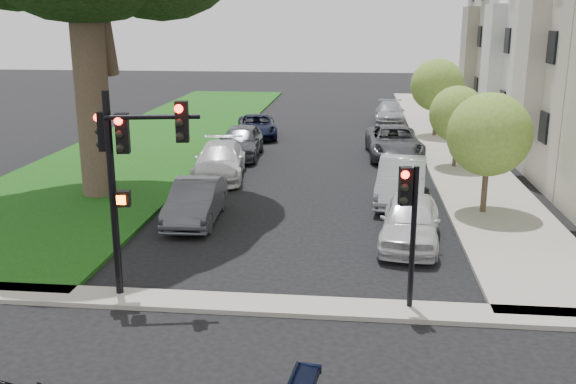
# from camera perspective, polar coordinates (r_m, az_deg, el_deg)

# --- Properties ---
(ground) EXTENTS (140.00, 140.00, 0.00)m
(ground) POSITION_cam_1_polar(r_m,az_deg,el_deg) (13.48, -2.35, -13.88)
(ground) COLOR black
(ground) RESTS_ON ground
(grass_strip) EXTENTS (8.00, 44.00, 0.12)m
(grass_strip) POSITION_cam_1_polar(r_m,az_deg,el_deg) (37.80, -10.57, 5.05)
(grass_strip) COLOR #1A3B0F
(grass_strip) RESTS_ON ground
(sidewalk_right) EXTENTS (3.50, 44.00, 0.12)m
(sidewalk_right) POSITION_cam_1_polar(r_m,az_deg,el_deg) (36.57, 13.89, 4.53)
(sidewalk_right) COLOR #A19E92
(sidewalk_right) RESTS_ON ground
(sidewalk_cross) EXTENTS (60.00, 1.00, 0.12)m
(sidewalk_cross) POSITION_cam_1_polar(r_m,az_deg,el_deg) (15.21, -1.23, -10.05)
(sidewalk_cross) COLOR #A19E92
(sidewalk_cross) RESTS_ON ground
(house_c) EXTENTS (7.70, 7.55, 15.97)m
(house_c) POSITION_cam_1_polar(r_m,az_deg,el_deg) (36.25, 24.07, 14.54)
(house_c) COLOR silver
(house_c) RESTS_ON ground
(house_d) EXTENTS (7.70, 7.55, 15.97)m
(house_d) POSITION_cam_1_polar(r_m,az_deg,el_deg) (43.47, 21.07, 14.73)
(house_d) COLOR tan
(house_d) RESTS_ON ground
(small_tree_a) EXTENTS (2.81, 2.81, 4.21)m
(small_tree_a) POSITION_cam_1_polar(r_m,az_deg,el_deg) (22.48, 17.43, 4.90)
(small_tree_a) COLOR #362C1E
(small_tree_a) RESTS_ON ground
(small_tree_b) EXTENTS (2.48, 2.48, 3.72)m
(small_tree_b) POSITION_cam_1_polar(r_m,az_deg,el_deg) (29.36, 14.83, 6.71)
(small_tree_b) COLOR #362C1E
(small_tree_b) RESTS_ON ground
(small_tree_c) EXTENTS (2.95, 2.95, 4.42)m
(small_tree_c) POSITION_cam_1_polar(r_m,az_deg,el_deg) (37.18, 13.11, 9.24)
(small_tree_c) COLOR #362C1E
(small_tree_c) RESTS_ON ground
(traffic_signal_main) EXTENTS (2.44, 0.65, 4.99)m
(traffic_signal_main) POSITION_cam_1_polar(r_m,az_deg,el_deg) (15.14, -14.10, 2.90)
(traffic_signal_main) COLOR black
(traffic_signal_main) RESTS_ON ground
(traffic_signal_secondary) EXTENTS (0.45, 0.37, 3.43)m
(traffic_signal_secondary) POSITION_cam_1_polar(r_m,az_deg,el_deg) (14.50, 10.71, -1.74)
(traffic_signal_secondary) COLOR black
(traffic_signal_secondary) RESTS_ON ground
(car_parked_0) EXTENTS (2.18, 4.42, 1.45)m
(car_parked_0) POSITION_cam_1_polar(r_m,az_deg,el_deg) (19.42, 10.81, -2.54)
(car_parked_0) COLOR silver
(car_parked_0) RESTS_ON ground
(car_parked_1) EXTENTS (2.19, 4.97, 1.59)m
(car_parked_1) POSITION_cam_1_polar(r_m,az_deg,el_deg) (23.87, 10.07, 1.01)
(car_parked_1) COLOR #999BA0
(car_parked_1) RESTS_ON ground
(car_parked_2) EXTENTS (2.78, 5.54, 1.50)m
(car_parked_2) POSITION_cam_1_polar(r_m,az_deg,el_deg) (31.53, 9.41, 4.40)
(car_parked_2) COLOR #3F4247
(car_parked_2) RESTS_ON ground
(car_parked_4) EXTENTS (1.97, 4.59, 1.32)m
(car_parked_4) POSITION_cam_1_polar(r_m,az_deg,el_deg) (42.16, 9.04, 6.98)
(car_parked_4) COLOR #999BA0
(car_parked_4) RESTS_ON ground
(car_parked_5) EXTENTS (1.64, 4.26, 1.38)m
(car_parked_5) POSITION_cam_1_polar(r_m,az_deg,el_deg) (21.42, -8.20, -0.82)
(car_parked_5) COLOR #3F4247
(car_parked_5) RESTS_ON ground
(car_parked_6) EXTENTS (2.63, 5.21, 1.45)m
(car_parked_6) POSITION_cam_1_polar(r_m,az_deg,el_deg) (27.25, -6.10, 2.77)
(car_parked_6) COLOR silver
(car_parked_6) RESTS_ON ground
(car_parked_7) EXTENTS (2.03, 4.68, 1.57)m
(car_parked_7) POSITION_cam_1_polar(r_m,az_deg,el_deg) (31.22, -4.19, 4.52)
(car_parked_7) COLOR #3F4247
(car_parked_7) RESTS_ON ground
(car_parked_8) EXTENTS (2.94, 4.89, 1.27)m
(car_parked_8) POSITION_cam_1_polar(r_m,az_deg,el_deg) (36.58, -2.78, 5.87)
(car_parked_8) COLOR black
(car_parked_8) RESTS_ON ground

